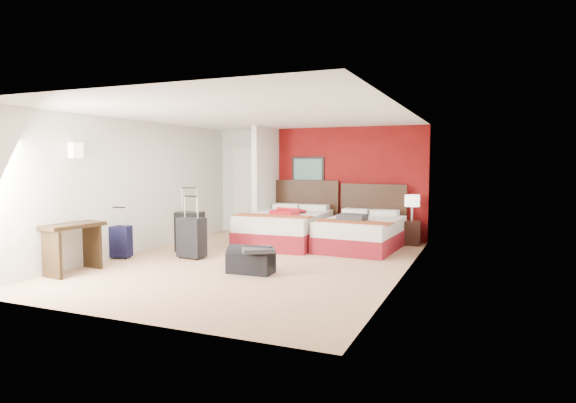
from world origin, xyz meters
The scene contains 17 objects.
ground centered at (0.00, 0.00, 0.00)m, with size 6.50×6.50×0.00m, color #D8AC85.
room_walls centered at (-1.40, 1.42, 1.26)m, with size 5.02×6.52×2.50m.
red_accent_panel centered at (0.75, 3.23, 1.25)m, with size 3.50×0.04×2.50m, color maroon.
partition_wall centered at (-1.00, 2.61, 1.25)m, with size 0.12×1.20×2.50m, color silver.
entry_door centered at (-1.75, 3.20, 1.02)m, with size 0.82×0.06×2.05m, color silver.
bed_left centered at (-0.24, 1.95, 0.33)m, with size 1.52×2.17×0.65m, color silver.
bed_right centered at (1.36, 2.02, 0.30)m, with size 1.39×1.98×0.60m, color silver.
red_suitcase_open centered at (-0.14, 1.85, 0.70)m, with size 0.52×0.72×0.09m, color #AC0E1C.
jacket_bundle centered at (1.26, 1.72, 0.66)m, with size 0.51×0.41×0.12m, color #3A3B40.
nightstand centered at (2.21, 2.90, 0.25)m, with size 0.35×0.35×0.50m, color black.
table_lamp centered at (2.21, 2.90, 0.77)m, with size 0.30×0.30×0.54m, color white.
suitcase_black centered at (-1.55, 0.38, 0.37)m, with size 0.50×0.31×0.75m, color black.
suitcase_charcoal centered at (-1.20, -0.08, 0.35)m, with size 0.47×0.29×0.69m, color black.
suitcase_navy centered at (-2.40, -0.57, 0.27)m, with size 0.40×0.24×0.55m, color black.
duffel_bag centered at (0.30, -0.70, 0.18)m, with size 0.70×0.37×0.35m, color black.
jacket_draped centered at (0.45, -0.75, 0.38)m, with size 0.48×0.40×0.06m, color #36353A.
desk centered at (-2.25, -1.75, 0.39)m, with size 0.46×0.92×0.77m, color black.
Camera 1 is at (3.65, -7.26, 1.71)m, focal length 30.04 mm.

